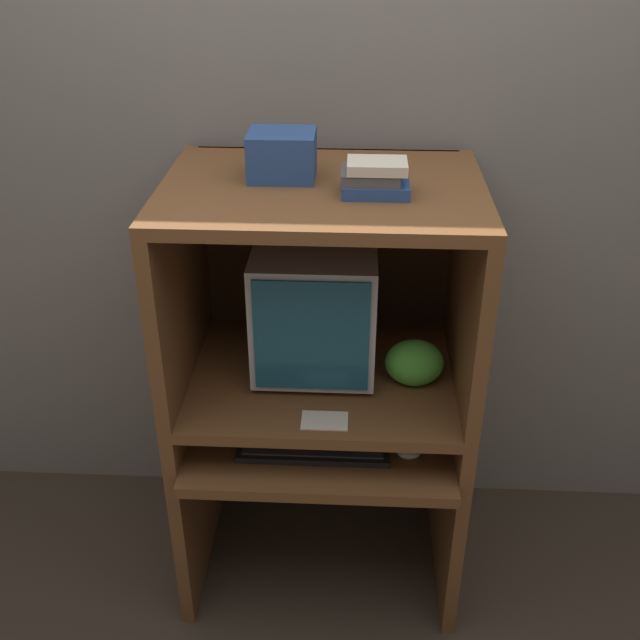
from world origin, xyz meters
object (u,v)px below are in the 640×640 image
Objects in this scene: crt_monitor at (315,303)px; storage_box at (282,155)px; snack_bag at (414,363)px; book_stack at (374,178)px; keyboard at (313,447)px; mouse at (409,453)px.

storage_box reaches higher than crt_monitor.
snack_bag is 0.99× the size of book_stack.
crt_monitor reaches higher than keyboard.
crt_monitor reaches higher than snack_bag.
storage_box is (-0.09, -0.02, 0.46)m from crt_monitor.
snack_bag is at bearing 11.98° from book_stack.
storage_box is at bearing 154.72° from book_stack.
keyboard is 0.39m from snack_bag.
mouse is 0.38× the size of book_stack.
mouse is 0.93m from storage_box.
keyboard is at bearing -67.76° from storage_box.
crt_monitor reaches higher than mouse.
snack_bag is 0.60m from book_stack.
mouse is 0.38× the size of storage_box.
storage_box reaches higher than snack_bag.
keyboard is 0.28m from mouse.
snack_bag is 0.97× the size of storage_box.
keyboard is 2.49× the size of storage_box.
crt_monitor is 2.36× the size of snack_bag.
mouse is at bearing -42.43° from crt_monitor.
storage_box is at bearing 112.24° from keyboard.
keyboard is 6.59× the size of mouse.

